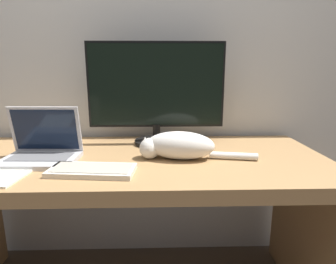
{
  "coord_description": "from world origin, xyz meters",
  "views": [
    {
      "loc": [
        0.13,
        -0.86,
        1.17
      ],
      "look_at": [
        0.17,
        0.34,
        0.89
      ],
      "focal_mm": 30.0,
      "sensor_mm": 36.0,
      "label": 1
    }
  ],
  "objects_px": {
    "laptop": "(41,150)",
    "cat": "(178,145)",
    "monitor": "(156,92)",
    "external_keyboard": "(92,170)"
  },
  "relations": [
    {
      "from": "external_keyboard",
      "to": "cat",
      "type": "relative_size",
      "value": 0.65
    },
    {
      "from": "laptop",
      "to": "monitor",
      "type": "bearing_deg",
      "value": 30.27
    },
    {
      "from": "laptop",
      "to": "cat",
      "type": "distance_m",
      "value": 0.6
    },
    {
      "from": "laptop",
      "to": "cat",
      "type": "xyz_separation_m",
      "value": [
        0.6,
        0.01,
        0.02
      ]
    },
    {
      "from": "monitor",
      "to": "laptop",
      "type": "height_order",
      "value": "monitor"
    },
    {
      "from": "laptop",
      "to": "cat",
      "type": "relative_size",
      "value": 0.61
    },
    {
      "from": "laptop",
      "to": "cat",
      "type": "height_order",
      "value": "laptop"
    },
    {
      "from": "monitor",
      "to": "cat",
      "type": "height_order",
      "value": "monitor"
    },
    {
      "from": "external_keyboard",
      "to": "cat",
      "type": "xyz_separation_m",
      "value": [
        0.34,
        0.17,
        0.05
      ]
    },
    {
      "from": "external_keyboard",
      "to": "cat",
      "type": "distance_m",
      "value": 0.39
    }
  ]
}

